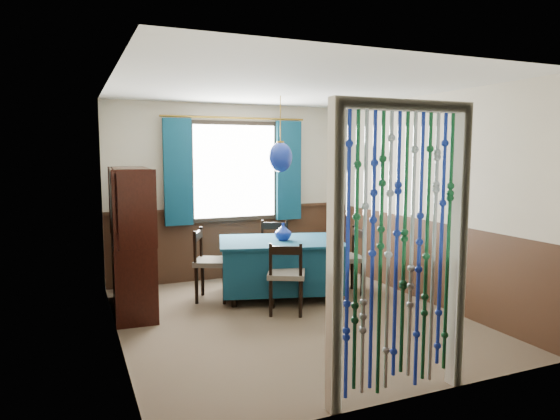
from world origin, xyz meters
name	(u,v)px	position (x,y,z in m)	size (l,w,h in m)	color
floor	(290,318)	(0.00, 0.00, 0.00)	(4.00, 4.00, 0.00)	brown
ceiling	(291,87)	(0.00, 0.00, 2.50)	(4.00, 4.00, 0.00)	silver
wall_back	(234,192)	(0.00, 2.00, 1.25)	(3.60, 3.60, 0.00)	#BEB49B
wall_front	(406,232)	(0.00, -2.00, 1.25)	(3.60, 3.60, 0.00)	#BEB49B
wall_left	(115,213)	(-1.80, 0.00, 1.25)	(4.00, 4.00, 0.00)	#BEB49B
wall_right	(425,199)	(1.80, 0.00, 1.25)	(4.00, 4.00, 0.00)	#BEB49B
wainscot_back	(235,243)	(0.00, 1.99, 0.50)	(3.60, 3.60, 0.00)	#3A2316
wainscot_front	(402,333)	(0.00, -1.99, 0.50)	(3.60, 3.60, 0.00)	#3A2316
wainscot_left	(120,291)	(-1.79, 0.00, 0.50)	(4.00, 4.00, 0.00)	#3A2316
wainscot_right	(422,260)	(1.79, 0.00, 0.50)	(4.00, 4.00, 0.00)	#3A2316
window	(235,171)	(0.00, 1.95, 1.55)	(1.32, 0.12, 1.42)	black
doorway	(400,258)	(0.00, -1.94, 1.05)	(1.16, 0.12, 2.18)	silver
dining_table	(280,264)	(0.22, 0.80, 0.42)	(1.74, 1.42, 0.72)	#0E3549
chair_near	(286,275)	(0.02, 0.15, 0.44)	(0.54, 0.53, 0.83)	black
chair_far	(274,250)	(0.41, 1.45, 0.46)	(0.55, 0.54, 0.87)	black
chair_left	(210,262)	(-0.62, 1.02, 0.47)	(0.57, 0.58, 0.88)	black
chair_right	(348,258)	(1.08, 0.61, 0.46)	(0.47, 0.49, 0.86)	black
sideboard	(132,261)	(-1.56, 0.96, 0.58)	(0.50, 1.28, 1.64)	black
pendant_lamp	(280,157)	(0.22, 0.80, 1.76)	(0.29, 0.29, 0.92)	olive
vase_table	(283,232)	(0.25, 0.78, 0.82)	(0.19, 0.19, 0.20)	navy
bowl_shelf	(139,214)	(-1.50, 0.67, 1.15)	(0.19, 0.19, 0.05)	beige
vase_sideboard	(134,229)	(-1.50, 1.20, 0.91)	(0.17, 0.17, 0.17)	beige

